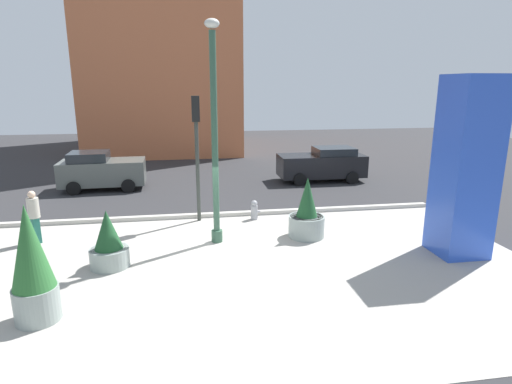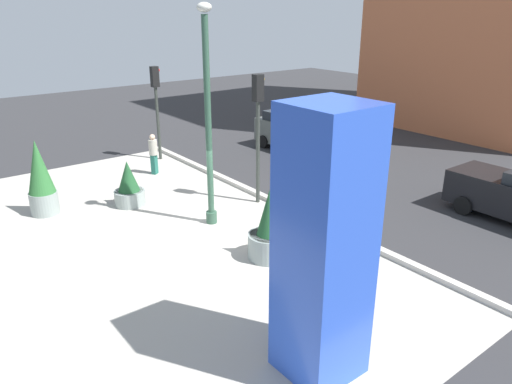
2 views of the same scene
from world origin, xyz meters
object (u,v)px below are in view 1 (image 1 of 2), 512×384
Objects in this scene: potted_plant_mid_plaza at (32,266)px; car_intersection at (101,171)px; car_curb_east at (323,164)px; pedestrian_by_curb at (34,214)px; potted_plant_by_pillar at (109,244)px; fire_hydrant at (254,210)px; art_pillar_blue at (466,168)px; lamp_post at (215,140)px; potted_plant_curbside at (307,215)px; traffic_light_corner at (197,138)px.

potted_plant_mid_plaza is 0.65× the size of car_intersection.
car_curb_east is at bearing 0.28° from car_intersection.
car_intersection is 7.30m from pedestrian_by_curb.
potted_plant_by_pillar is 2.20× the size of fire_hydrant.
pedestrian_by_curb is (-0.74, -7.26, 0.05)m from car_intersection.
lamp_post is at bearing 163.45° from art_pillar_blue.
car_intersection is (-5.01, 8.09, -2.41)m from lamp_post.
art_pillar_blue is at bearing -37.54° from fire_hydrant.
potted_plant_curbside is 8.79m from pedestrian_by_curb.
potted_plant_curbside is at bearing -5.51° from pedestrian_by_curb.
lamp_post is 6.21m from potted_plant_mid_plaza.
car_intersection is at bearing 128.08° from traffic_light_corner.
fire_hydrant is 0.43× the size of pedestrian_by_curb.
art_pillar_blue is at bearing -40.12° from car_intersection.
traffic_light_corner is 1.15× the size of car_intersection.
pedestrian_by_curb is at bearing 138.89° from potted_plant_by_pillar.
art_pillar_blue is 15.93m from car_intersection.
potted_plant_by_pillar is at bearing -154.62° from lamp_post.
pedestrian_by_curb is (-12.85, 2.94, -1.66)m from art_pillar_blue.
art_pillar_blue is at bearing -12.90° from pedestrian_by_curb.
traffic_light_corner is (-3.50, 2.35, 2.35)m from potted_plant_curbside.
potted_plant_by_pillar is at bearing -41.11° from pedestrian_by_curb.
lamp_post is 1.70× the size of car_intersection.
car_curb_east is (9.29, 9.62, 0.22)m from potted_plant_by_pillar.
potted_plant_curbside is at bearing -33.87° from traffic_light_corner.
pedestrian_by_curb is (-5.75, 0.83, -2.36)m from lamp_post.
lamp_post is 2.60× the size of potted_plant_mid_plaza.
potted_plant_curbside is 2.74× the size of fire_hydrant.
art_pillar_blue reaches higher than car_curb_east.
traffic_light_corner is at bearing 146.13° from potted_plant_curbside.
art_pillar_blue reaches higher than traffic_light_corner.
car_curb_east is at bearing 49.84° from potted_plant_mid_plaza.
lamp_post is at bearing -126.31° from fire_hydrant.
lamp_post reaches higher than car_intersection.
car_intersection is at bearing 121.75° from lamp_post.
potted_plant_mid_plaza is (-7.17, -4.11, 0.51)m from potted_plant_curbside.
potted_plant_curbside is 0.51× the size of car_intersection.
car_intersection reaches higher than potted_plant_by_pillar.
pedestrian_by_curb is at bearing -169.90° from fire_hydrant.
potted_plant_by_pillar is 0.36× the size of traffic_light_corner.
car_curb_east is (10.35, 12.27, -0.36)m from potted_plant_mid_plaza.
potted_plant_mid_plaza is 2.91m from potted_plant_by_pillar.
lamp_post reaches higher than potted_plant_mid_plaza.
art_pillar_blue is 1.31× the size of car_intersection.
potted_plant_curbside is at bearing -111.31° from car_curb_east.
car_curb_east is (11.19, 0.05, -0.02)m from car_intersection.
art_pillar_blue is at bearing -84.89° from car_curb_east.
lamp_post is at bearing -127.19° from car_curb_east.
potted_plant_mid_plaza is 0.57× the size of traffic_light_corner.
art_pillar_blue reaches higher than potted_plant_mid_plaza.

